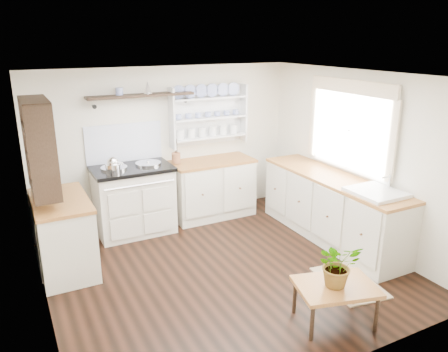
# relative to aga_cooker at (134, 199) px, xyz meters

# --- Properties ---
(floor) EXTENTS (4.00, 3.80, 0.01)m
(floor) POSITION_rel_aga_cooker_xyz_m (0.65, -1.57, -0.50)
(floor) COLOR black
(floor) RESTS_ON ground
(wall_back) EXTENTS (4.00, 0.02, 2.30)m
(wall_back) POSITION_rel_aga_cooker_xyz_m (0.65, 0.33, 0.65)
(wall_back) COLOR beige
(wall_back) RESTS_ON ground
(wall_right) EXTENTS (0.02, 3.80, 2.30)m
(wall_right) POSITION_rel_aga_cooker_xyz_m (2.65, -1.57, 0.65)
(wall_right) COLOR beige
(wall_right) RESTS_ON ground
(wall_left) EXTENTS (0.02, 3.80, 2.30)m
(wall_left) POSITION_rel_aga_cooker_xyz_m (-1.35, -1.57, 0.65)
(wall_left) COLOR beige
(wall_left) RESTS_ON ground
(ceiling) EXTENTS (4.00, 3.80, 0.01)m
(ceiling) POSITION_rel_aga_cooker_xyz_m (0.65, -1.57, 1.80)
(ceiling) COLOR white
(ceiling) RESTS_ON wall_back
(window) EXTENTS (0.08, 1.55, 1.22)m
(window) POSITION_rel_aga_cooker_xyz_m (2.60, -1.42, 1.07)
(window) COLOR white
(window) RESTS_ON wall_right
(aga_cooker) EXTENTS (1.09, 0.75, 1.00)m
(aga_cooker) POSITION_rel_aga_cooker_xyz_m (0.00, 0.00, 0.00)
(aga_cooker) COLOR beige
(aga_cooker) RESTS_ON floor
(back_cabinets) EXTENTS (1.27, 0.63, 0.90)m
(back_cabinets) POSITION_rel_aga_cooker_xyz_m (1.25, 0.03, -0.03)
(back_cabinets) COLOR beige
(back_cabinets) RESTS_ON floor
(right_cabinets) EXTENTS (0.62, 2.43, 0.90)m
(right_cabinets) POSITION_rel_aga_cooker_xyz_m (2.35, -1.47, -0.04)
(right_cabinets) COLOR beige
(right_cabinets) RESTS_ON floor
(belfast_sink) EXTENTS (0.55, 0.60, 0.45)m
(belfast_sink) POSITION_rel_aga_cooker_xyz_m (2.36, -2.22, 0.31)
(belfast_sink) COLOR white
(belfast_sink) RESTS_ON right_cabinets
(left_cabinets) EXTENTS (0.62, 1.13, 0.90)m
(left_cabinets) POSITION_rel_aga_cooker_xyz_m (-1.05, -0.67, -0.03)
(left_cabinets) COLOR beige
(left_cabinets) RESTS_ON floor
(plate_rack) EXTENTS (1.20, 0.22, 0.90)m
(plate_rack) POSITION_rel_aga_cooker_xyz_m (1.30, 0.29, 1.06)
(plate_rack) COLOR white
(plate_rack) RESTS_ON wall_back
(high_shelf) EXTENTS (1.50, 0.29, 0.16)m
(high_shelf) POSITION_rel_aga_cooker_xyz_m (0.25, 0.21, 1.41)
(high_shelf) COLOR black
(high_shelf) RESTS_ON wall_back
(left_shelving) EXTENTS (0.28, 0.80, 1.05)m
(left_shelving) POSITION_rel_aga_cooker_xyz_m (-1.19, -0.67, 1.05)
(left_shelving) COLOR black
(left_shelving) RESTS_ON wall_left
(kettle) EXTENTS (0.20, 0.20, 0.24)m
(kettle) POSITION_rel_aga_cooker_xyz_m (-0.28, -0.12, 0.56)
(kettle) COLOR silver
(kettle) RESTS_ON aga_cooker
(utensil_crock) EXTENTS (0.13, 0.13, 0.15)m
(utensil_crock) POSITION_rel_aga_cooker_xyz_m (0.71, 0.11, 0.49)
(utensil_crock) COLOR brown
(utensil_crock) RESTS_ON back_cabinets
(center_table) EXTENTS (0.87, 0.72, 0.41)m
(center_table) POSITION_rel_aga_cooker_xyz_m (1.13, -2.97, -0.13)
(center_table) COLOR brown
(center_table) RESTS_ON floor
(potted_plant) EXTENTS (0.47, 0.43, 0.45)m
(potted_plant) POSITION_rel_aga_cooker_xyz_m (1.13, -2.97, 0.14)
(potted_plant) COLOR #3F7233
(potted_plant) RESTS_ON center_table
(floor_rug) EXTENTS (0.67, 0.92, 0.02)m
(floor_rug) POSITION_rel_aga_cooker_xyz_m (1.77, -2.51, -0.49)
(floor_rug) COLOR #866C4E
(floor_rug) RESTS_ON floor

